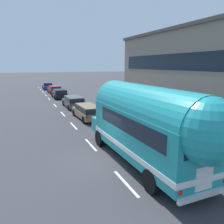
# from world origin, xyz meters

# --- Properties ---
(ground_plane) EXTENTS (300.00, 300.00, 0.00)m
(ground_plane) POSITION_xyz_m (0.00, 0.00, 0.00)
(ground_plane) COLOR #38383D
(lane_markings) EXTENTS (3.56, 80.00, 0.01)m
(lane_markings) POSITION_xyz_m (2.42, 12.96, 0.00)
(lane_markings) COLOR silver
(lane_markings) RESTS_ON ground
(painted_bus) EXTENTS (2.75, 10.47, 4.12)m
(painted_bus) POSITION_xyz_m (1.74, -1.78, 2.31)
(painted_bus) COLOR teal
(painted_bus) RESTS_ON ground
(car_lead) EXTENTS (2.02, 4.84, 1.37)m
(car_lead) POSITION_xyz_m (1.83, 9.40, 0.80)
(car_lead) COLOR olive
(car_lead) RESTS_ON ground
(car_second) EXTENTS (2.02, 4.79, 1.37)m
(car_second) POSITION_xyz_m (1.91, 15.75, 0.79)
(car_second) COLOR #474C51
(car_second) RESTS_ON ground
(car_third) EXTENTS (2.02, 4.57, 1.37)m
(car_third) POSITION_xyz_m (1.65, 24.37, 0.79)
(car_third) COLOR black
(car_third) RESTS_ON ground
(car_fourth) EXTENTS (2.10, 4.54, 1.37)m
(car_fourth) POSITION_xyz_m (1.80, 30.62, 0.79)
(car_fourth) COLOR #A5191E
(car_fourth) RESTS_ON ground
(car_fifth) EXTENTS (2.00, 4.63, 1.37)m
(car_fifth) POSITION_xyz_m (1.50, 38.54, 0.74)
(car_fifth) COLOR navy
(car_fifth) RESTS_ON ground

